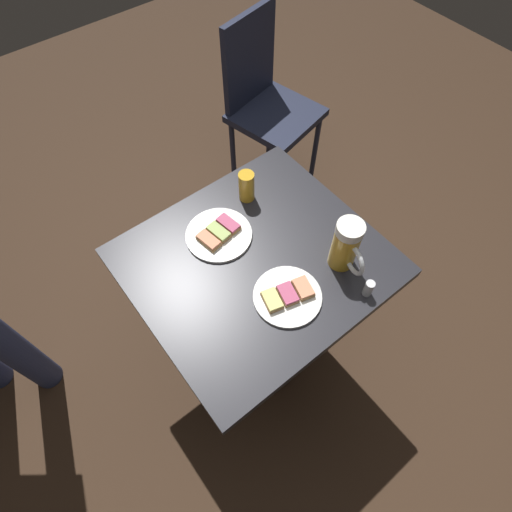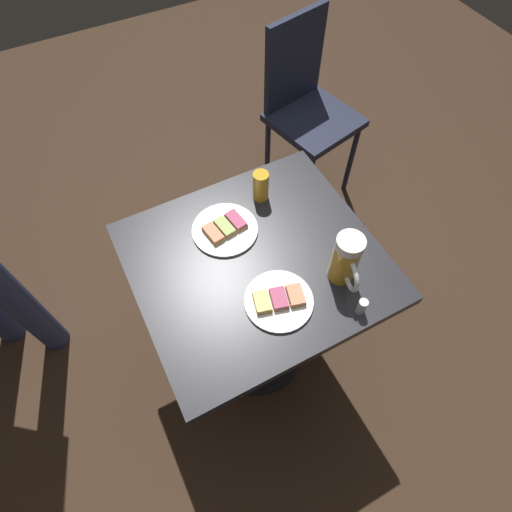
{
  "view_description": "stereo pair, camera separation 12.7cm",
  "coord_description": "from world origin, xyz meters",
  "views": [
    {
      "loc": [
        -0.54,
        0.42,
        1.85
      ],
      "look_at": [
        0.0,
        0.0,
        0.78
      ],
      "focal_mm": 29.32,
      "sensor_mm": 36.0,
      "label": 1
    },
    {
      "loc": [
        -0.61,
        0.32,
        1.85
      ],
      "look_at": [
        0.0,
        0.0,
        0.78
      ],
      "focal_mm": 29.32,
      "sensor_mm": 36.0,
      "label": 2
    }
  ],
  "objects": [
    {
      "name": "plate_far",
      "position": [
        -0.16,
        0.01,
        0.77
      ],
      "size": [
        0.2,
        0.2,
        0.03
      ],
      "color": "white",
      "rests_on": "cafe_table"
    },
    {
      "name": "ground_plane",
      "position": [
        0.0,
        0.0,
        0.0
      ],
      "size": [
        6.0,
        6.0,
        0.0
      ],
      "primitive_type": "plane",
      "color": "#382619"
    },
    {
      "name": "cafe_table",
      "position": [
        0.0,
        0.0,
        0.59
      ],
      "size": [
        0.69,
        0.75,
        0.76
      ],
      "color": "black",
      "rests_on": "ground_plane"
    },
    {
      "name": "plate_near",
      "position": [
        0.14,
        0.04,
        0.77
      ],
      "size": [
        0.21,
        0.21,
        0.03
      ],
      "color": "white",
      "rests_on": "cafe_table"
    },
    {
      "name": "beer_glass_small",
      "position": [
        0.22,
        -0.13,
        0.82
      ],
      "size": [
        0.05,
        0.05,
        0.11
      ],
      "primitive_type": "cylinder",
      "color": "gold",
      "rests_on": "cafe_table"
    },
    {
      "name": "beer_mug",
      "position": [
        -0.17,
        -0.2,
        0.85
      ],
      "size": [
        0.14,
        0.08,
        0.18
      ],
      "color": "gold",
      "rests_on": "cafe_table"
    },
    {
      "name": "salt_shaker",
      "position": [
        -0.29,
        -0.18,
        0.79
      ],
      "size": [
        0.03,
        0.03,
        0.06
      ],
      "primitive_type": "cylinder",
      "color": "silver",
      "rests_on": "cafe_table"
    },
    {
      "name": "cafe_chair",
      "position": [
        0.81,
        -0.7,
        0.54
      ],
      "size": [
        0.45,
        0.45,
        0.93
      ],
      "rotation": [
        0.0,
        0.0,
        1.79
      ],
      "color": "#1E2338",
      "rests_on": "ground_plane"
    }
  ]
}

